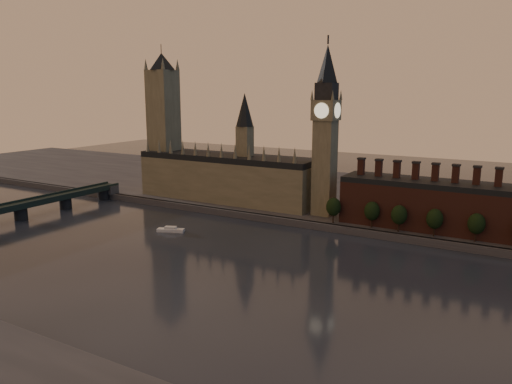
{
  "coord_description": "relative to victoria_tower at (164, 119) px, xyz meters",
  "views": [
    {
      "loc": [
        124.68,
        -171.27,
        79.6
      ],
      "look_at": [
        -6.51,
        55.0,
        26.18
      ],
      "focal_mm": 35.0,
      "sensor_mm": 36.0,
      "label": 1
    }
  ],
  "objects": [
    {
      "name": "embankment_tree_0",
      "position": [
        142.72,
        -20.91,
        -45.62
      ],
      "size": [
        8.6,
        8.6,
        14.88
      ],
      "color": "black",
      "rests_on": "north_bank"
    },
    {
      "name": "ground",
      "position": [
        120.0,
        -115.0,
        -59.09
      ],
      "size": [
        900.0,
        900.0,
        0.0
      ],
      "primitive_type": "plane",
      "color": "black",
      "rests_on": "ground"
    },
    {
      "name": "embankment_tree_2",
      "position": [
        180.44,
        -20.8,
        -45.62
      ],
      "size": [
        8.6,
        8.6,
        14.88
      ],
      "color": "black",
      "rests_on": "north_bank"
    },
    {
      "name": "embankment_tree_4",
      "position": [
        219.01,
        -19.64,
        -45.62
      ],
      "size": [
        8.6,
        8.6,
        14.88
      ],
      "color": "black",
      "rests_on": "north_bank"
    },
    {
      "name": "embankment_tree_3",
      "position": [
        198.83,
        -20.12,
        -45.62
      ],
      "size": [
        8.6,
        8.6,
        14.88
      ],
      "color": "black",
      "rests_on": "north_bank"
    },
    {
      "name": "big_ben",
      "position": [
        130.0,
        -5.0,
        -2.26
      ],
      "size": [
        15.0,
        15.0,
        107.0
      ],
      "color": "gray",
      "rests_on": "north_bank"
    },
    {
      "name": "river_boat",
      "position": [
        64.01,
        -72.36,
        -57.9
      ],
      "size": [
        16.02,
        9.88,
        3.1
      ],
      "rotation": [
        0.0,
        0.0,
        0.38
      ],
      "color": "silver",
      "rests_on": "ground"
    },
    {
      "name": "north_bank",
      "position": [
        120.0,
        63.04,
        -57.09
      ],
      "size": [
        900.0,
        182.0,
        4.0
      ],
      "color": "#4C4C51",
      "rests_on": "ground"
    },
    {
      "name": "victoria_tower",
      "position": [
        0.0,
        0.0,
        0.0
      ],
      "size": [
        24.0,
        24.0,
        108.0
      ],
      "color": "gray",
      "rests_on": "north_bank"
    },
    {
      "name": "chimney_block",
      "position": [
        200.0,
        -5.0,
        -41.27
      ],
      "size": [
        110.0,
        25.0,
        37.0
      ],
      "color": "#5B2C22",
      "rests_on": "north_bank"
    },
    {
      "name": "palace_of_westminster",
      "position": [
        55.59,
        -0.09,
        -37.46
      ],
      "size": [
        130.0,
        30.3,
        74.0
      ],
      "color": "gray",
      "rests_on": "north_bank"
    },
    {
      "name": "embankment_tree_1",
      "position": [
        165.07,
        -19.67,
        -45.62
      ],
      "size": [
        8.6,
        8.6,
        14.88
      ],
      "color": "black",
      "rests_on": "north_bank"
    }
  ]
}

